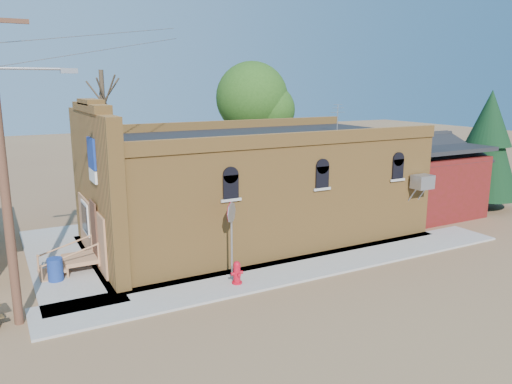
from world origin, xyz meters
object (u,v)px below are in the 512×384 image
brick_bar (250,186)px  trash_barrel (55,269)px  stop_sign (231,220)px  utility_pole (4,160)px  fire_hydrant (237,273)px

brick_bar → trash_barrel: bearing=-169.6°
stop_sign → trash_barrel: size_ratio=3.45×
stop_sign → utility_pole: bearing=157.4°
brick_bar → utility_pole: 10.96m
utility_pole → trash_barrel: (1.29, 2.73, -4.29)m
utility_pole → trash_barrel: size_ratio=11.18×
brick_bar → stop_sign: (-3.01, -4.32, -0.12)m
brick_bar → utility_pole: bearing=-156.3°
utility_pole → fire_hydrant: (6.73, -0.53, -4.30)m
brick_bar → trash_barrel: size_ratio=20.37×
utility_pole → stop_sign: (6.78, -0.02, -2.56)m
brick_bar → fire_hydrant: size_ratio=20.43×
utility_pole → fire_hydrant: utility_pole is taller
utility_pole → stop_sign: size_ratio=3.24×
fire_hydrant → trash_barrel: (-5.44, 3.26, 0.01)m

